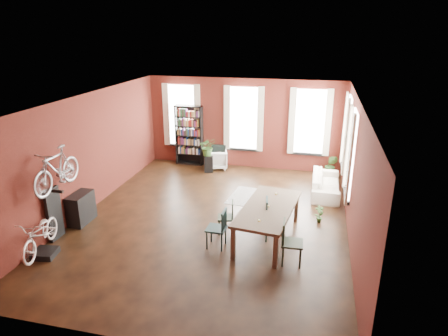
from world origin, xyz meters
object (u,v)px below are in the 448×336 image
(console_table, at_px, (81,208))
(plant_stand, at_px, (209,164))
(bike_trainer, at_px, (45,253))
(dining_chair_d, at_px, (275,219))
(dining_table, at_px, (268,223))
(bookshelf, at_px, (189,135))
(cream_sofa, at_px, (326,181))
(white_armchair, at_px, (217,158))
(dining_chair_a, at_px, (216,228))
(dining_chair_c, at_px, (292,243))
(dining_chair_b, at_px, (226,217))
(bicycle_floor, at_px, (38,218))

(console_table, xyz_separation_m, plant_stand, (2.21, 4.51, -0.11))
(bike_trainer, bearing_deg, dining_chair_d, 22.10)
(dining_table, height_order, console_table, dining_table)
(bookshelf, height_order, plant_stand, bookshelf)
(dining_table, distance_m, cream_sofa, 3.52)
(white_armchair, height_order, bike_trainer, white_armchair)
(dining_chair_a, height_order, console_table, dining_chair_a)
(dining_chair_a, distance_m, cream_sofa, 4.61)
(cream_sofa, height_order, plant_stand, cream_sofa)
(dining_chair_d, distance_m, bookshelf, 6.19)
(dining_chair_c, distance_m, plant_stand, 6.15)
(dining_chair_a, xyz_separation_m, dining_chair_c, (1.76, -0.29, 0.02))
(dining_chair_b, bearing_deg, bike_trainer, -73.56)
(dining_chair_a, xyz_separation_m, bicycle_floor, (-3.67, -1.31, 0.47))
(bicycle_floor, bearing_deg, dining_chair_a, 7.59)
(white_armchair, distance_m, bike_trainer, 7.03)
(white_armchair, bearing_deg, dining_table, 101.80)
(bookshelf, bearing_deg, white_armchair, -12.10)
(bicycle_floor, bearing_deg, plant_stand, 59.10)
(dining_table, xyz_separation_m, dining_chair_a, (-1.11, -0.64, 0.05))
(dining_chair_c, xyz_separation_m, console_table, (-5.51, 0.67, -0.09))
(dining_table, xyz_separation_m, bicycle_floor, (-4.77, -1.95, 0.52))
(white_armchair, bearing_deg, plant_stand, 52.70)
(console_table, distance_m, bicycle_floor, 1.78)
(dining_chair_c, relative_size, console_table, 1.23)
(dining_table, bearing_deg, dining_chair_a, -142.86)
(white_armchair, relative_size, plant_stand, 1.27)
(bike_trainer, xyz_separation_m, bicycle_floor, (-0.03, -0.00, 0.87))
(dining_chair_c, bearing_deg, dining_chair_a, 78.24)
(dining_chair_a, xyz_separation_m, console_table, (-3.75, 0.39, -0.07))
(dining_chair_c, bearing_deg, dining_chair_d, 24.23)
(console_table, bearing_deg, white_armchair, 64.36)
(dining_chair_c, bearing_deg, bookshelf, 33.30)
(dining_table, distance_m, bike_trainer, 5.14)
(dining_chair_a, height_order, cream_sofa, dining_chair_a)
(console_table, bearing_deg, dining_chair_d, 3.47)
(dining_table, xyz_separation_m, white_armchair, (-2.47, 4.71, -0.05))
(dining_chair_a, xyz_separation_m, plant_stand, (-1.54, 4.90, -0.18))
(dining_chair_d, relative_size, console_table, 1.29)
(bookshelf, relative_size, white_armchair, 2.94)
(bookshelf, xyz_separation_m, cream_sofa, (4.95, -1.70, -0.69))
(console_table, distance_m, plant_stand, 5.02)
(dining_chair_b, height_order, bookshelf, bookshelf)
(dining_chair_b, relative_size, bike_trainer, 1.76)
(dining_chair_d, height_order, white_armchair, dining_chair_d)
(dining_chair_c, bearing_deg, dining_chair_b, 57.25)
(dining_chair_c, height_order, white_armchair, dining_chair_c)
(dining_chair_d, bearing_deg, dining_chair_a, 110.32)
(plant_stand, bearing_deg, cream_sofa, -14.11)
(dining_chair_c, distance_m, white_armchair, 6.45)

